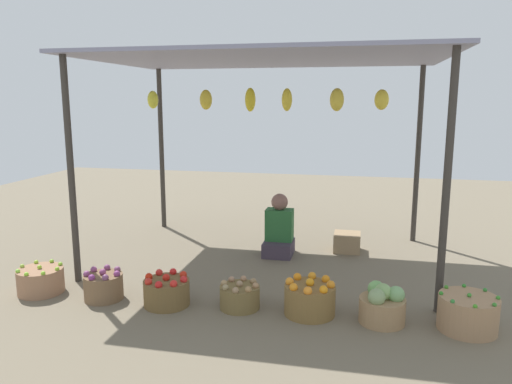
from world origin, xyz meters
name	(u,v)px	position (x,y,z in m)	size (l,w,h in m)	color
ground_plane	(266,258)	(0.00, 0.00, 0.00)	(14.00, 14.00, 0.00)	#726652
market_stall_structure	(268,71)	(0.01, 0.00, 2.26)	(4.00, 2.68, 2.42)	#38332D
vendor_person	(279,231)	(0.12, 0.20, 0.30)	(0.36, 0.44, 0.78)	#403544
basket_limes	(41,280)	(-2.04, -1.56, 0.13)	(0.45, 0.45, 0.29)	#996E50
basket_purple_onions	(104,286)	(-1.33, -1.58, 0.13)	(0.38, 0.38, 0.31)	brown
basket_red_tomatoes	(167,291)	(-0.67, -1.57, 0.13)	(0.44, 0.44, 0.31)	brown
basket_potatoes	(240,296)	(0.03, -1.50, 0.11)	(0.38, 0.38, 0.27)	brown
basket_oranges	(310,299)	(0.69, -1.49, 0.15)	(0.47, 0.47, 0.34)	brown
basket_cabbages	(382,306)	(1.33, -1.53, 0.16)	(0.40, 0.40, 0.36)	#A07C54
basket_green_chilies	(468,313)	(2.04, -1.52, 0.15)	(0.49, 0.49, 0.33)	#A57E5A
wooden_crate_near_vendor	(347,242)	(0.97, 0.51, 0.12)	(0.34, 0.33, 0.24)	#9B7E59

